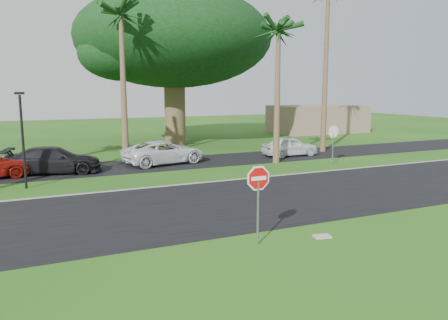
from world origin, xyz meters
TOP-DOWN VIEW (x-y plane):
  - ground at (0.00, 0.00)m, footprint 120.00×120.00m
  - road at (0.00, 2.00)m, footprint 120.00×8.00m
  - parking_strip at (0.00, 12.50)m, footprint 120.00×5.00m
  - curb at (0.00, 6.05)m, footprint 120.00×0.12m
  - stop_sign_near at (0.50, -3.00)m, footprint 1.05×0.07m
  - stop_sign_far at (12.00, 8.00)m, footprint 1.05×0.07m
  - palm_center at (0.00, 14.00)m, footprint 5.00×5.00m
  - palm_right_near at (9.00, 10.00)m, footprint 5.00×5.00m
  - canopy_tree at (6.00, 22.00)m, footprint 16.50×16.50m
  - streetlight_right at (-6.00, 8.50)m, footprint 0.45×0.25m
  - building_far at (24.00, 26.00)m, footprint 10.00×6.00m
  - car_dark at (-4.48, 12.02)m, footprint 5.54×3.18m
  - car_minivan at (2.19, 12.56)m, footprint 5.74×3.49m
  - car_pickup at (11.39, 12.07)m, footprint 4.10×1.72m
  - utility_slab at (2.74, -3.27)m, footprint 0.61×0.45m

SIDE VIEW (x-z plane):
  - ground at x=0.00m, z-range 0.00..0.00m
  - road at x=0.00m, z-range 0.00..0.02m
  - parking_strip at x=0.00m, z-range 0.00..0.02m
  - curb at x=0.00m, z-range 0.00..0.06m
  - utility_slab at x=2.74m, z-range 0.00..0.06m
  - car_pickup at x=11.39m, z-range 0.00..1.39m
  - car_minivan at x=2.19m, z-range 0.00..1.49m
  - car_dark at x=-4.48m, z-range 0.00..1.51m
  - building_far at x=24.00m, z-range 0.00..3.00m
  - stop_sign_near at x=0.50m, z-range 0.46..3.09m
  - stop_sign_far at x=12.00m, z-range 0.46..3.09m
  - streetlight_right at x=-6.00m, z-range 0.33..4.97m
  - palm_right_near at x=9.00m, z-range 3.44..12.94m
  - canopy_tree at x=6.00m, z-range 2.39..15.51m
  - palm_center at x=0.00m, z-range 3.91..14.41m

